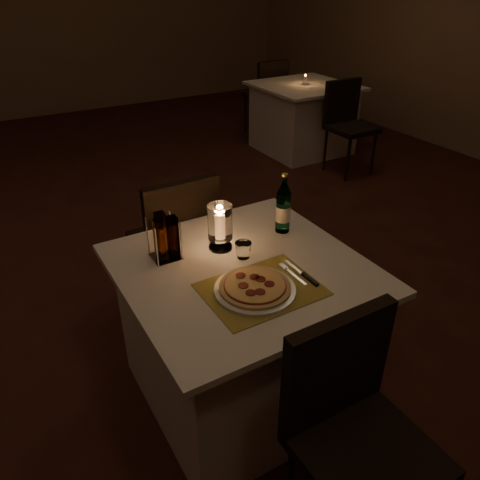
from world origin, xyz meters
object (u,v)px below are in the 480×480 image
plate (255,290)px  pizza (255,286)px  chair_near (352,418)px  chair_far (177,234)px  water_bottle (283,209)px  main_table (242,332)px  tumbler (243,250)px  neighbor_table_right (303,118)px  hurricane_candle (220,224)px

plate → pizza: pizza is taller
chair_near → pizza: chair_near is taller
chair_far → water_bottle: bearing=-59.0°
plate → chair_far: bearing=86.8°
pizza → chair_near: bearing=-84.7°
water_bottle → pizza: bearing=-136.7°
chair_far → pizza: size_ratio=3.21×
main_table → tumbler: bearing=56.8°
pizza → neighbor_table_right: size_ratio=0.28×
chair_near → plate: 0.57m
pizza → neighbor_table_right: 3.86m
chair_near → tumbler: size_ratio=12.37×
chair_far → tumbler: bearing=-86.4°
pizza → plate: bearing=-75.4°
tumbler → neighbor_table_right: tumbler is taller
water_bottle → tumbler: bearing=-158.8°
chair_near → hurricane_candle: (-0.01, 0.90, 0.31)m
hurricane_candle → neighbor_table_right: hurricane_candle is taller
chair_near → plate: bearing=95.3°
neighbor_table_right → main_table: bearing=-131.3°
hurricane_candle → tumbler: bearing=-67.8°
main_table → water_bottle: bearing=28.1°
neighbor_table_right → tumbler: bearing=-131.5°
main_table → hurricane_candle: hurricane_candle is taller
chair_far → pizza: bearing=-93.2°
chair_far → hurricane_candle: 0.62m
main_table → pizza: (-0.05, -0.18, 0.39)m
tumbler → hurricane_candle: bearing=112.2°
tumbler → neighbor_table_right: bearing=48.5°
main_table → tumbler: 0.41m
chair_near → pizza: bearing=95.3°
hurricane_candle → main_table: bearing=-87.7°
plate → water_bottle: 0.53m
tumbler → plate: bearing=-110.6°
chair_far → pizza: 0.92m
main_table → chair_near: size_ratio=1.11×
main_table → chair_near: chair_near is taller
plate → neighbor_table_right: plate is taller
tumbler → chair_near: bearing=-93.0°
water_bottle → neighbor_table_right: water_bottle is taller
main_table → pizza: 0.44m
chair_near → neighbor_table_right: chair_near is taller
plate → hurricane_candle: 0.38m
pizza → hurricane_candle: hurricane_candle is taller
plate → tumbler: size_ratio=4.40×
water_bottle → main_table: bearing=-151.9°
hurricane_candle → plate: bearing=-96.8°
main_table → neighbor_table_right: 3.67m
chair_far → water_bottle: water_bottle is taller
pizza → hurricane_candle: (0.04, 0.36, 0.10)m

